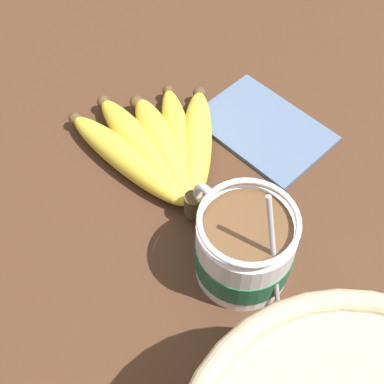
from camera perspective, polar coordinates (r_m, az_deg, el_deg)
table at (r=62.72cm, az=3.07°, el=-2.36°), size 134.68×134.68×3.20cm
coffee_mug at (r=53.84cm, az=5.53°, el=-5.91°), size 14.39×9.97×15.53cm
banana_bunch at (r=64.17cm, az=-3.40°, el=4.70°), size 21.83×18.44×4.25cm
napkin at (r=68.81cm, az=7.65°, el=6.75°), size 17.51×13.52×0.60cm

